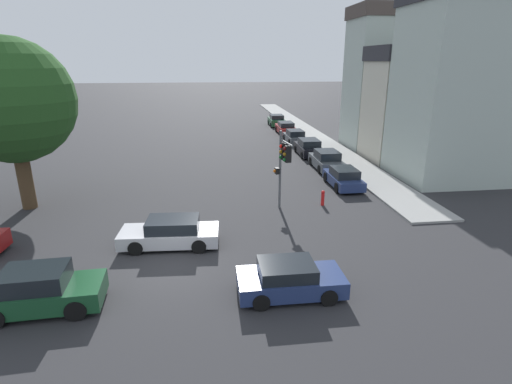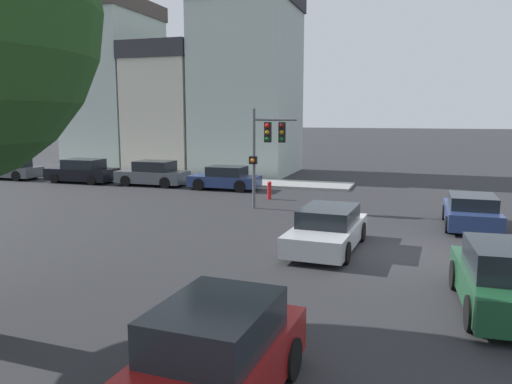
{
  "view_description": "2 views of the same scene",
  "coord_description": "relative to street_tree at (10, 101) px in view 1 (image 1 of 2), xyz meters",
  "views": [
    {
      "loc": [
        1.65,
        -14.99,
        8.2
      ],
      "look_at": [
        3.96,
        3.52,
        2.05
      ],
      "focal_mm": 28.0,
      "sensor_mm": 36.0,
      "label": 1
    },
    {
      "loc": [
        -15.68,
        -0.3,
        4.25
      ],
      "look_at": [
        0.12,
        4.77,
        1.68
      ],
      "focal_mm": 35.0,
      "sensor_mm": 36.0,
      "label": 2
    }
  ],
  "objects": [
    {
      "name": "parked_car_3",
      "position": [
        19.57,
        17.02,
        -5.47
      ],
      "size": [
        1.91,
        4.19,
        1.38
      ],
      "rotation": [
        0.0,
        0.0,
        1.59
      ],
      "color": "#4C5156",
      "rests_on": "ground_plane"
    },
    {
      "name": "parked_car_5",
      "position": [
        19.65,
        28.65,
        -5.42
      ],
      "size": [
        1.99,
        4.08,
        1.47
      ],
      "rotation": [
        0.0,
        0.0,
        1.55
      ],
      "color": "#194728",
      "rests_on": "ground_plane"
    },
    {
      "name": "street_tree",
      "position": [
        0.0,
        0.0,
        0.0
      ],
      "size": [
        6.74,
        6.74,
        9.52
      ],
      "color": "#4C3823",
      "rests_on": "ground_plane"
    },
    {
      "name": "parked_car_1",
      "position": [
        19.77,
        6.39,
        -5.42
      ],
      "size": [
        1.97,
        4.24,
        1.5
      ],
      "rotation": [
        0.0,
        0.0,
        1.57
      ],
      "color": "#4C5156",
      "rests_on": "ground_plane"
    },
    {
      "name": "rowhouse_backdrop",
      "position": [
        27.93,
        8.35,
        0.03
      ],
      "size": [
        8.06,
        17.3,
        13.11
      ],
      "color": "#ADBCB2",
      "rests_on": "ground_plane"
    },
    {
      "name": "traffic_signal",
      "position": [
        14.56,
        -2.37,
        -3.04
      ],
      "size": [
        0.75,
        2.07,
        4.53
      ],
      "rotation": [
        0.0,
        0.0,
        3.28
      ],
      "color": "#515456",
      "rests_on": "ground_plane"
    },
    {
      "name": "parked_car_4",
      "position": [
        19.68,
        22.56,
        -5.44
      ],
      "size": [
        1.94,
        4.57,
        1.41
      ],
      "rotation": [
        0.0,
        0.0,
        1.56
      ],
      "color": "maroon",
      "rests_on": "ground_plane"
    },
    {
      "name": "ground_plane",
      "position": [
        8.78,
        -8.42,
        -6.12
      ],
      "size": [
        300.0,
        300.0,
        0.0
      ],
      "primitive_type": "plane",
      "color": "#28282B"
    },
    {
      "name": "parked_car_0",
      "position": [
        19.55,
        1.62,
        -5.48
      ],
      "size": [
        1.85,
        4.01,
        1.34
      ],
      "rotation": [
        0.0,
        0.0,
        1.57
      ],
      "color": "navy",
      "rests_on": "ground_plane"
    },
    {
      "name": "fire_hydrant",
      "position": [
        17.14,
        -1.72,
        -5.63
      ],
      "size": [
        0.22,
        0.22,
        0.92
      ],
      "color": "red",
      "rests_on": "ground_plane"
    },
    {
      "name": "crossing_car_0",
      "position": [
        13.24,
        -10.84,
        -5.51
      ],
      "size": [
        3.88,
        1.95,
        1.27
      ],
      "rotation": [
        0.0,
        0.0,
        -0.0
      ],
      "color": "navy",
      "rests_on": "ground_plane"
    },
    {
      "name": "sidewalk_strip",
      "position": [
        22.43,
        24.77,
        -6.06
      ],
      "size": [
        3.0,
        60.0,
        0.13
      ],
      "color": "gray",
      "rests_on": "ground_plane"
    },
    {
      "name": "parked_car_2",
      "position": [
        19.59,
        11.33,
        -5.43
      ],
      "size": [
        1.99,
        4.41,
        1.48
      ],
      "rotation": [
        0.0,
        0.0,
        1.56
      ],
      "color": "black",
      "rests_on": "ground_plane"
    },
    {
      "name": "crossing_car_2",
      "position": [
        4.59,
        -10.71,
        -5.4
      ],
      "size": [
        4.09,
        2.08,
        1.53
      ],
      "rotation": [
        0.0,
        0.0,
        0.05
      ],
      "color": "#194728",
      "rests_on": "ground_plane"
    },
    {
      "name": "crossing_car_1",
      "position": [
        8.61,
        -6.15,
        -5.49
      ],
      "size": [
        4.59,
        2.14,
        1.33
      ],
      "rotation": [
        0.0,
        0.0,
        3.08
      ],
      "color": "#B7B7BC",
      "rests_on": "ground_plane"
    }
  ]
}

